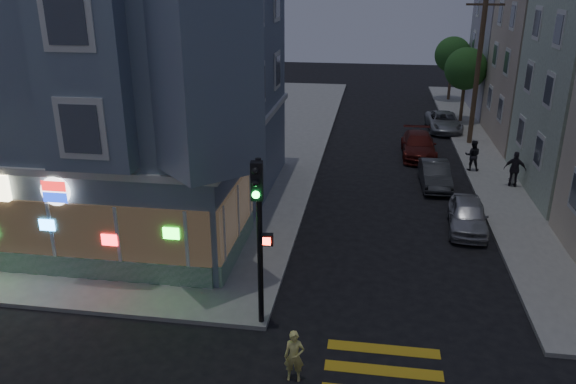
% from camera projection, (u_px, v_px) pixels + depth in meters
% --- Properties ---
extents(ground, '(120.00, 120.00, 0.00)m').
position_uv_depth(ground, '(146.00, 363.00, 15.52)').
color(ground, black).
rests_on(ground, ground).
extents(sidewalk_nw, '(33.00, 42.00, 0.15)m').
position_uv_depth(sidewalk_nw, '(89.00, 132.00, 38.67)').
color(sidewalk_nw, gray).
rests_on(sidewalk_nw, ground).
extents(corner_building, '(14.60, 14.60, 11.40)m').
position_uv_depth(corner_building, '(101.00, 80.00, 24.45)').
color(corner_building, slate).
rests_on(corner_building, sidewalk_nw).
extents(row_house_d, '(12.00, 8.60, 10.50)m').
position_uv_depth(row_house_d, '(561.00, 44.00, 42.19)').
color(row_house_d, '#A6A2B2').
rests_on(row_house_d, sidewalk_ne).
extents(utility_pole, '(2.20, 0.30, 9.00)m').
position_uv_depth(utility_pole, '(478.00, 69.00, 34.25)').
color(utility_pole, '#4C3826').
rests_on(utility_pole, sidewalk_ne).
extents(street_tree_near, '(3.00, 3.00, 5.30)m').
position_uv_depth(street_tree_near, '(466.00, 69.00, 40.07)').
color(street_tree_near, '#4C3826').
rests_on(street_tree_near, sidewalk_ne).
extents(street_tree_far, '(3.00, 3.00, 5.30)m').
position_uv_depth(street_tree_far, '(453.00, 55.00, 47.46)').
color(street_tree_far, '#4C3826').
rests_on(street_tree_far, sidewalk_ne).
extents(running_child, '(0.55, 0.37, 1.46)m').
position_uv_depth(running_child, '(294.00, 356.00, 14.65)').
color(running_child, '#ECE779').
rests_on(running_child, ground).
extents(pedestrian_a, '(0.88, 0.72, 1.67)m').
position_uv_depth(pedestrian_a, '(473.00, 155.00, 30.46)').
color(pedestrian_a, black).
rests_on(pedestrian_a, sidewalk_ne).
extents(pedestrian_b, '(1.13, 0.67, 1.80)m').
position_uv_depth(pedestrian_b, '(515.00, 169.00, 28.05)').
color(pedestrian_b, '#26232B').
rests_on(pedestrian_b, sidewalk_ne).
extents(parked_car_a, '(1.84, 3.96, 1.31)m').
position_uv_depth(parked_car_a, '(468.00, 215.00, 23.57)').
color(parked_car_a, '#A6A8AE').
rests_on(parked_car_a, ground).
extents(parked_car_b, '(1.48, 3.93, 1.28)m').
position_uv_depth(parked_car_b, '(435.00, 175.00, 28.51)').
color(parked_car_b, '#36383B').
rests_on(parked_car_b, ground).
extents(parked_car_c, '(1.96, 4.78, 1.38)m').
position_uv_depth(parked_car_c, '(419.00, 145.00, 33.37)').
color(parked_car_c, '#5A1914').
rests_on(parked_car_c, ground).
extents(parked_car_d, '(2.39, 4.74, 1.28)m').
position_uv_depth(parked_car_d, '(444.00, 122.00, 39.05)').
color(parked_car_d, '#92979C').
rests_on(parked_car_d, ground).
extents(traffic_signal, '(0.62, 0.58, 5.22)m').
position_uv_depth(traffic_signal, '(259.00, 217.00, 15.81)').
color(traffic_signal, black).
rests_on(traffic_signal, sidewalk_nw).
extents(fire_hydrant, '(0.42, 0.24, 0.73)m').
position_uv_depth(fire_hydrant, '(512.00, 177.00, 28.46)').
color(fire_hydrant, silver).
rests_on(fire_hydrant, sidewalk_ne).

